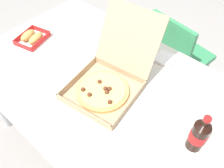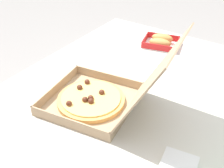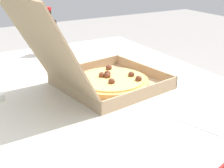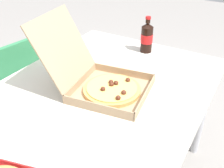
# 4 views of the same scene
# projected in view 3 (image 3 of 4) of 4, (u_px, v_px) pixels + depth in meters

# --- Properties ---
(dining_table) EXTENTS (1.48, 0.98, 0.73)m
(dining_table) POSITION_uv_depth(u_px,v_px,m) (108.00, 116.00, 1.05)
(dining_table) COLOR silver
(dining_table) RESTS_ON ground_plane
(pizza_box_open) EXTENTS (0.41, 0.55, 0.35)m
(pizza_box_open) POSITION_uv_depth(u_px,v_px,m) (100.00, 76.00, 1.08)
(pizza_box_open) COLOR tan
(pizza_box_open) RESTS_ON dining_table
(cola_bottle) EXTENTS (0.07, 0.07, 0.22)m
(cola_bottle) POSITION_uv_depth(u_px,v_px,m) (50.00, 35.00, 1.48)
(cola_bottle) COLOR black
(cola_bottle) RESTS_ON dining_table
(paper_menu) EXTENTS (0.25, 0.21, 0.00)m
(paper_menu) POSITION_uv_depth(u_px,v_px,m) (218.00, 121.00, 0.88)
(paper_menu) COLOR white
(paper_menu) RESTS_ON dining_table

